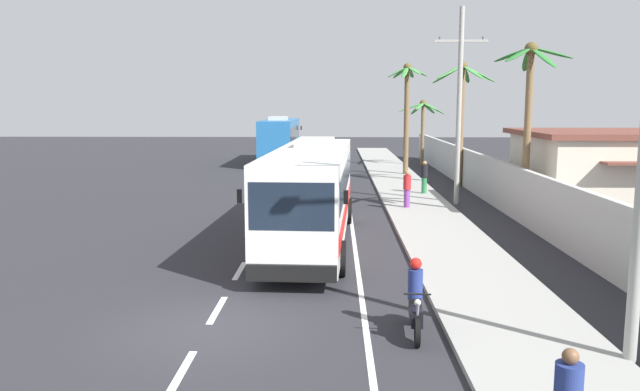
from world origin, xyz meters
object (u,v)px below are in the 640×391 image
(palm_nearest, at_px, (462,104))
(pedestrian_midwalk, at_px, (407,188))
(motorcycle_beside_bus, at_px, (415,304))
(palm_third, at_px, (529,99))
(coach_bus_far_lane, at_px, (280,139))
(palm_second, at_px, (407,103))
(palm_fourth, at_px, (423,116))
(pedestrian_far_walk, at_px, (424,176))
(utility_pole_mid, at_px, (459,103))
(coach_bus_foreground, at_px, (312,190))

(palm_nearest, bearing_deg, pedestrian_midwalk, -115.25)
(motorcycle_beside_bus, bearing_deg, palm_third, 64.86)
(pedestrian_midwalk, relative_size, palm_nearest, 0.23)
(coach_bus_far_lane, relative_size, palm_second, 1.55)
(pedestrian_midwalk, height_order, palm_fourth, palm_fourth)
(pedestrian_far_walk, bearing_deg, palm_second, -9.67)
(utility_pole_mid, bearing_deg, pedestrian_midwalk, -146.45)
(coach_bus_foreground, height_order, pedestrian_midwalk, coach_bus_foreground)
(palm_second, bearing_deg, palm_third, -78.99)
(pedestrian_far_walk, distance_m, palm_third, 8.67)
(motorcycle_beside_bus, distance_m, palm_second, 30.36)
(utility_pole_mid, relative_size, palm_third, 1.27)
(coach_bus_foreground, bearing_deg, pedestrian_midwalk, 58.91)
(pedestrian_midwalk, relative_size, palm_third, 0.23)
(palm_third, bearing_deg, coach_bus_far_lane, 116.71)
(palm_third, relative_size, palm_fourth, 1.42)
(pedestrian_far_walk, bearing_deg, coach_bus_foreground, 144.70)
(coach_bus_far_lane, bearing_deg, pedestrian_far_walk, -62.71)
(motorcycle_beside_bus, distance_m, palm_third, 15.51)
(palm_fourth, bearing_deg, coach_bus_far_lane, 168.32)
(coach_bus_foreground, xyz_separation_m, palm_third, (8.87, 4.59, 3.23))
(coach_bus_far_lane, height_order, palm_fourth, palm_fourth)
(coach_bus_foreground, distance_m, palm_third, 10.50)
(motorcycle_beside_bus, relative_size, palm_nearest, 0.27)
(motorcycle_beside_bus, bearing_deg, coach_bus_far_lane, 99.29)
(palm_nearest, relative_size, palm_second, 0.97)
(palm_nearest, bearing_deg, motorcycle_beside_bus, -103.19)
(utility_pole_mid, relative_size, palm_second, 1.24)
(pedestrian_midwalk, xyz_separation_m, pedestrian_far_walk, (1.45, 4.61, 0.01))
(coach_bus_far_lane, bearing_deg, motorcycle_beside_bus, -80.71)
(pedestrian_far_walk, relative_size, palm_fourth, 0.33)
(palm_nearest, xyz_separation_m, palm_third, (0.56, -11.09, 0.24))
(pedestrian_midwalk, relative_size, palm_second, 0.23)
(palm_nearest, distance_m, palm_second, 5.96)
(motorcycle_beside_bus, height_order, palm_third, palm_third)
(pedestrian_midwalk, xyz_separation_m, utility_pole_mid, (2.62, 1.74, 3.89))
(coach_bus_foreground, relative_size, motorcycle_beside_bus, 6.39)
(coach_bus_foreground, xyz_separation_m, palm_second, (5.67, 21.03, 3.11))
(pedestrian_midwalk, bearing_deg, utility_pole_mid, 178.88)
(palm_nearest, bearing_deg, utility_pole_mid, -102.18)
(coach_bus_foreground, height_order, pedestrian_far_walk, coach_bus_foreground)
(palm_second, distance_m, palm_fourth, 6.67)
(pedestrian_far_walk, xyz_separation_m, utility_pole_mid, (1.17, -2.88, 3.88))
(motorcycle_beside_bus, relative_size, palm_fourth, 0.38)
(pedestrian_midwalk, height_order, palm_third, palm_third)
(coach_bus_far_lane, distance_m, palm_third, 28.24)
(coach_bus_far_lane, relative_size, motorcycle_beside_bus, 6.01)
(motorcycle_beside_bus, relative_size, pedestrian_far_walk, 1.12)
(coach_bus_far_lane, distance_m, palm_nearest, 18.68)
(palm_second, bearing_deg, utility_pole_mid, -84.85)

